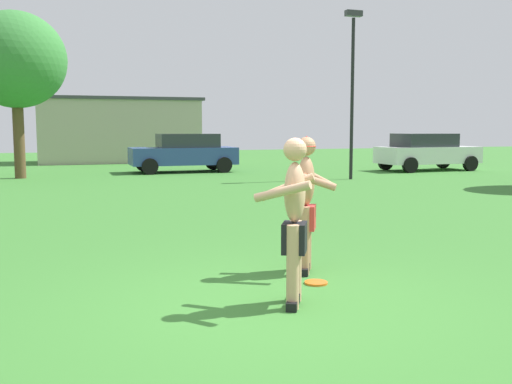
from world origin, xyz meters
TOP-DOWN VIEW (x-y plane):
  - ground_plane at (0.00, 0.00)m, footprint 80.00×80.00m
  - player_near at (0.19, 0.00)m, footprint 0.74×0.78m
  - player_in_red at (0.88, 1.26)m, footprint 0.74×0.78m
  - frisbee at (0.77, 0.68)m, footprint 0.28×0.28m
  - car_blue_near_post at (2.85, 18.34)m, footprint 4.30×2.03m
  - car_white_far_end at (12.85, 15.87)m, footprint 4.35×2.12m
  - lamp_post at (7.79, 13.13)m, footprint 0.60×0.24m
  - outbuilding_behind_lot at (1.04, 26.65)m, footprint 8.48×4.21m
  - tree_right_field at (-3.41, 17.33)m, footprint 3.55×3.55m

SIDE VIEW (x-z plane):
  - ground_plane at x=0.00m, z-range 0.00..0.00m
  - frisbee at x=0.77m, z-range 0.00..0.03m
  - car_blue_near_post at x=2.85m, z-range 0.03..1.61m
  - car_white_far_end at x=12.85m, z-range 0.03..1.61m
  - player_near at x=0.19m, z-range 0.05..1.80m
  - player_in_red at x=0.88m, z-range 0.09..1.83m
  - outbuilding_behind_lot at x=1.04m, z-range 0.01..3.40m
  - lamp_post at x=7.79m, z-range 0.65..6.52m
  - tree_right_field at x=-3.41m, z-range 1.24..7.19m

